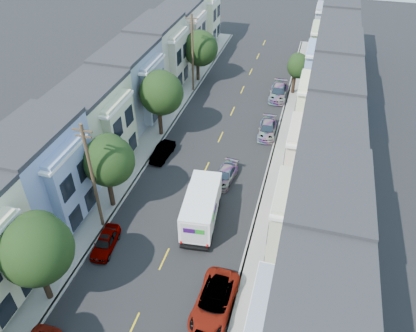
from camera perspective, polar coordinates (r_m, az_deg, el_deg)
ground at (r=32.77m, az=-6.17°, el=-12.87°), size 160.00×160.00×0.00m
road_slab at (r=43.25m, az=0.81°, el=1.99°), size 12.00×70.00×0.02m
curb_left at (r=44.85m, az=-6.69°, el=3.25°), size 0.30×70.00×0.15m
curb_right at (r=42.38m, az=8.73°, el=0.76°), size 0.30×70.00×0.15m
sidewalk_left at (r=45.30m, az=-8.23°, el=3.49°), size 2.60×70.00×0.15m
sidewalk_right at (r=42.31m, az=10.47°, el=0.47°), size 2.60×70.00×0.15m
centerline at (r=43.25m, az=0.81°, el=1.98°), size 0.12×70.00×0.01m
townhouse_row_left at (r=46.83m, az=-12.52°, el=4.07°), size 5.00×70.00×8.50m
townhouse_row_right at (r=42.39m, az=15.53°, el=-0.45°), size 5.00×70.00×8.50m
tree_b at (r=28.49m, az=-23.10°, el=-10.80°), size 4.70×4.70×7.59m
tree_c at (r=34.50m, az=-13.89°, el=0.67°), size 4.31×4.31×7.25m
tree_d at (r=43.63m, az=-6.69°, el=10.14°), size 4.70×4.70×7.62m
tree_e at (r=56.31m, az=-1.17°, el=16.19°), size 4.70×4.70×7.04m
tree_far_r at (r=54.26m, az=12.60°, el=13.50°), size 3.10×3.10×5.42m
utility_pole_near at (r=32.77m, az=-15.88°, el=-1.76°), size 1.60×0.26×10.00m
utility_pole_far at (r=53.34m, az=-2.18°, el=15.48°), size 1.60×0.26×10.00m
fedex_truck at (r=34.06m, az=-0.94°, el=-5.78°), size 2.56×6.65×3.19m
lead_sedan at (r=39.14m, az=2.40°, el=-1.32°), size 2.12×4.23×1.22m
parked_left_c at (r=33.87m, az=-14.24°, el=-10.34°), size 1.88×4.06×1.27m
parked_left_d at (r=42.42m, az=-6.40°, el=1.98°), size 1.61×3.92×1.28m
parked_right_b at (r=29.37m, az=0.90°, el=-18.54°), size 2.71×5.57×1.53m
parked_right_c at (r=46.25m, az=8.33°, el=5.15°), size 2.14×4.60×1.35m
parked_right_d at (r=54.16m, az=9.87°, el=10.19°), size 2.21×5.10×1.52m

